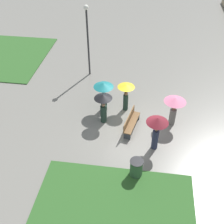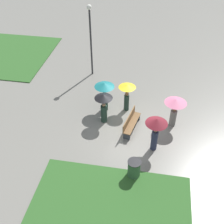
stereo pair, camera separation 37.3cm
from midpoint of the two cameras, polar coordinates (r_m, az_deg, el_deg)
The scene contains 9 objects.
ground_plane at distance 15.68m, azimuth 2.61°, elevation -3.17°, with size 90.00×90.00×0.00m, color slate.
park_bench at distance 15.34m, azimuth 3.14°, elevation -1.96°, with size 1.96×0.81×0.90m.
lamp_post at distance 18.88m, azimuth -5.59°, elevation 15.72°, with size 0.32×0.32×4.87m.
trash_bin at distance 13.10m, azimuth 4.13°, elevation -11.30°, with size 0.63×0.63×0.94m.
crowd_person_yellow at distance 16.15m, azimuth 2.20°, elevation 4.16°, with size 0.99×0.99×1.79m.
crowd_person_pink at distance 15.41m, azimuth 11.89°, elevation 1.38°, with size 1.20×1.20×1.77m.
crowd_person_maroon at distance 13.68m, azimuth 8.33°, elevation -2.80°, with size 1.09×1.09×1.99m.
crowd_person_teal at distance 16.08m, azimuth -2.38°, elevation 4.29°, with size 1.14×1.14×1.88m.
crowd_person_black at distance 15.28m, azimuth -2.47°, elevation 1.72°, with size 0.99×0.99×1.85m.
Camera 1 is at (-11.58, -0.70, 10.57)m, focal length 45.00 mm.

